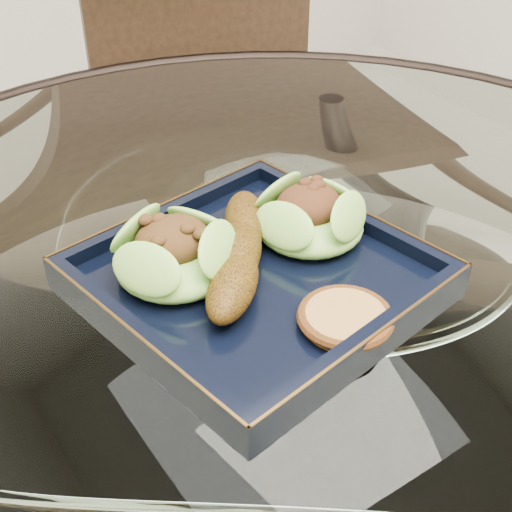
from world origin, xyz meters
TOP-DOWN VIEW (x-y plane):
  - dining_table at (-0.00, -0.00)m, footprint 1.13×1.13m
  - dining_chair at (0.26, 0.55)m, footprint 0.52×0.52m
  - navy_plate at (-0.06, -0.03)m, footprint 0.31×0.31m
  - lettuce_wrap_left at (-0.12, 0.01)m, footprint 0.12×0.12m
  - lettuce_wrap_right at (0.02, -0.01)m, footprint 0.11×0.11m
  - roasted_plantain at (-0.06, -0.01)m, footprint 0.15×0.17m
  - crumb_patty at (-0.03, -0.13)m, footprint 0.08×0.08m

SIDE VIEW (x-z plane):
  - dining_chair at x=0.26m, z-range 0.06..1.06m
  - dining_table at x=0.00m, z-range 0.21..0.98m
  - navy_plate at x=-0.06m, z-range 0.76..0.78m
  - crumb_patty at x=-0.03m, z-range 0.78..0.80m
  - roasted_plantain at x=-0.06m, z-range 0.78..0.82m
  - lettuce_wrap_right at x=0.02m, z-range 0.78..0.82m
  - lettuce_wrap_left at x=-0.12m, z-range 0.78..0.82m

